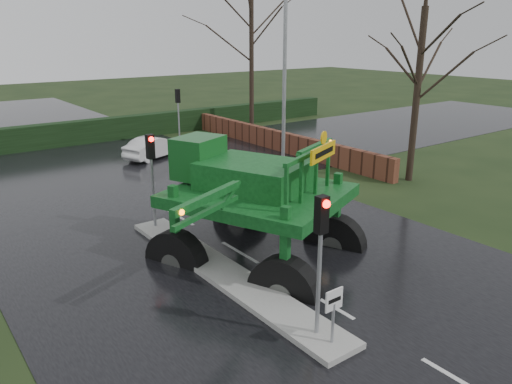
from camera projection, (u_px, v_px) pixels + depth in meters
ground at (326, 303)px, 13.24m from camera, size 140.00×140.00×0.00m
road_main at (157, 205)px, 20.86m from camera, size 14.00×80.00×0.02m
road_cross at (105, 174)px, 25.44m from camera, size 80.00×12.00×0.02m
median_island at (223, 273)px, 14.76m from camera, size 1.20×10.00×0.16m
hedge_row at (57, 135)px, 31.32m from camera, size 44.00×0.90×1.50m
brick_wall at (267, 138)px, 31.26m from camera, size 0.40×20.00×1.20m
keep_left_sign at (334, 307)px, 11.03m from camera, size 0.50×0.07×1.35m
traffic_signal_near at (321, 237)px, 10.94m from camera, size 0.26×0.33×3.52m
traffic_signal_mid at (151, 161)px, 17.42m from camera, size 0.26×0.33×3.52m
traffic_signal_far at (178, 104)px, 31.42m from camera, size 0.26×0.33×3.52m
street_light_right at (280, 51)px, 25.25m from camera, size 3.85×0.30×10.00m
tree_right_near at (419, 71)px, 22.80m from camera, size 5.60×5.60×9.64m
tree_right_far at (251, 39)px, 34.70m from camera, size 7.00×7.00×12.05m
crop_sprayer at (278, 206)px, 13.17m from camera, size 8.76×7.11×5.28m
white_sedan at (154, 158)px, 28.66m from camera, size 3.99×2.61×1.24m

